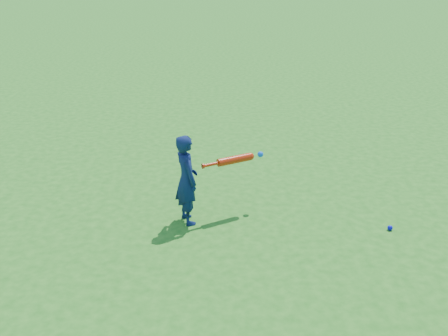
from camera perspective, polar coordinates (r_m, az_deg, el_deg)
name	(u,v)px	position (r m, az deg, el deg)	size (l,w,h in m)	color
ground	(192,214)	(6.23, -3.66, -5.29)	(80.00, 80.00, 0.00)	#22711A
child	(187,180)	(5.84, -4.30, -1.34)	(0.40, 0.26, 1.09)	#101D4A
ground_ball_blue	(390,228)	(6.16, 18.44, -6.51)	(0.06, 0.06, 0.06)	#0B0CC6
bat_swing	(237,159)	(6.01, 1.52, 1.02)	(0.76, 0.45, 0.10)	red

